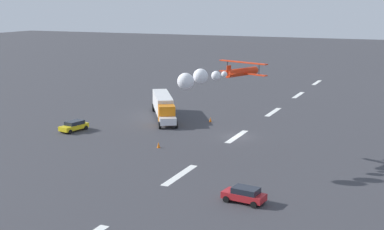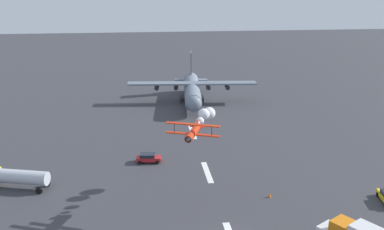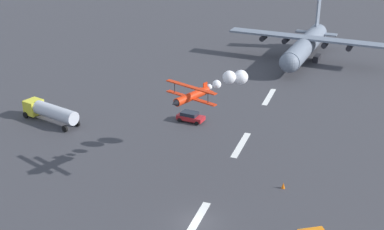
# 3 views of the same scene
# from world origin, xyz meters

# --- Properties ---
(ground_plane) EXTENTS (440.00, 440.00, 0.00)m
(ground_plane) POSITION_xyz_m (0.00, 0.00, 0.00)
(ground_plane) COLOR #38383D
(ground_plane) RESTS_ON ground
(runway_stripe_0) EXTENTS (8.00, 0.90, 0.01)m
(runway_stripe_0) POSITION_xyz_m (-57.96, 0.00, 0.01)
(runway_stripe_0) COLOR white
(runway_stripe_0) RESTS_ON ground
(runway_stripe_1) EXTENTS (8.00, 0.90, 0.01)m
(runway_stripe_1) POSITION_xyz_m (-38.64, 0.00, 0.01)
(runway_stripe_1) COLOR white
(runway_stripe_1) RESTS_ON ground
(runway_stripe_2) EXTENTS (8.00, 0.90, 0.01)m
(runway_stripe_2) POSITION_xyz_m (-19.32, 0.00, 0.01)
(runway_stripe_2) COLOR white
(runway_stripe_2) RESTS_ON ground
(runway_stripe_3) EXTENTS (8.00, 0.90, 0.01)m
(runway_stripe_3) POSITION_xyz_m (0.00, 0.00, 0.01)
(runway_stripe_3) COLOR white
(runway_stripe_3) RESTS_ON ground
(runway_stripe_4) EXTENTS (8.00, 0.90, 0.01)m
(runway_stripe_4) POSITION_xyz_m (19.32, 0.00, 0.01)
(runway_stripe_4) COLOR white
(runway_stripe_4) RESTS_ON ground
(stunt_biplane_red) EXTENTS (12.97, 7.96, 2.34)m
(stunt_biplane_red) POSITION_xyz_m (13.98, 1.69, 10.55)
(stunt_biplane_red) COLOR red
(semi_truck_orange) EXTENTS (14.92, 10.72, 3.70)m
(semi_truck_orange) POSITION_xyz_m (-7.34, -15.40, 2.14)
(semi_truck_orange) COLOR silver
(semi_truck_orange) RESTS_ON ground
(followme_car_yellow) EXTENTS (4.79, 2.69, 1.52)m
(followme_car_yellow) POSITION_xyz_m (6.47, -23.35, 0.81)
(followme_car_yellow) COLOR yellow
(followme_car_yellow) RESTS_ON ground
(airport_staff_sedan) EXTENTS (2.44, 4.31, 1.52)m
(airport_staff_sedan) POSITION_xyz_m (24.51, 9.24, 0.81)
(airport_staff_sedan) COLOR #B21E23
(airport_staff_sedan) RESTS_ON ground
(traffic_cone_near) EXTENTS (0.44, 0.44, 0.75)m
(traffic_cone_near) POSITION_xyz_m (-7.55, -7.10, 0.38)
(traffic_cone_near) COLOR orange
(traffic_cone_near) RESTS_ON ground
(traffic_cone_far) EXTENTS (0.44, 0.44, 0.75)m
(traffic_cone_far) POSITION_xyz_m (9.91, -7.48, 0.38)
(traffic_cone_far) COLOR orange
(traffic_cone_far) RESTS_ON ground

